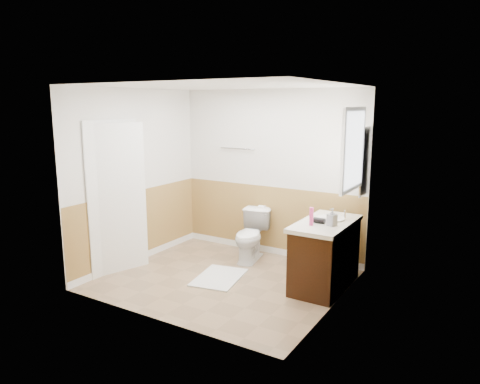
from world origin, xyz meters
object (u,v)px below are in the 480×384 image
Objects in this scene: toilet at (251,236)px; vanity_cabinet at (325,256)px; bath_mat at (219,277)px; lotion_bottle at (311,216)px; soap_dispenser at (332,217)px.

vanity_cabinet reaches higher than toilet.
vanity_cabinet is at bearing 19.88° from bath_mat.
lotion_bottle reaches higher than vanity_cabinet.
lotion_bottle is (-0.10, -0.25, 0.56)m from vanity_cabinet.
toilet is 3.47× the size of soap_dispenser.
bath_mat is at bearing -167.09° from soap_dispenser.
toilet is at bearing 163.54° from vanity_cabinet.
toilet is at bearing 152.07° from lotion_bottle.
soap_dispenser reaches higher than bath_mat.
vanity_cabinet is (1.30, 0.47, 0.39)m from bath_mat.
lotion_bottle is 1.03× the size of soap_dispenser.
toilet is 1.35m from vanity_cabinet.
vanity_cabinet is 5.16× the size of soap_dispenser.
soap_dispenser is (0.12, -0.14, 0.56)m from vanity_cabinet.
lotion_bottle reaches higher than bath_mat.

